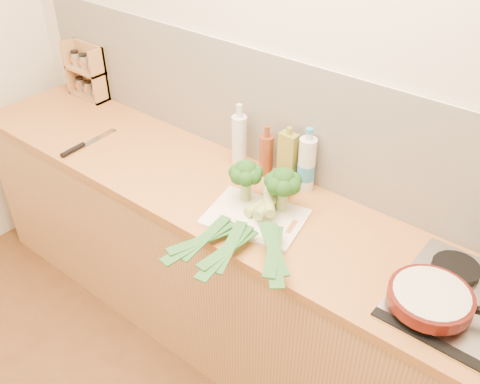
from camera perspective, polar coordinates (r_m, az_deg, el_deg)
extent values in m
plane|color=beige|center=(2.29, 5.20, 10.83)|extent=(3.50, 0.00, 3.50)
cube|color=silver|center=(2.34, 4.89, 7.85)|extent=(3.20, 0.02, 0.54)
cube|color=tan|center=(2.59, 0.35, -9.21)|extent=(3.20, 0.60, 0.86)
cube|color=#B46735|center=(2.30, 0.39, -1.18)|extent=(3.20, 0.62, 0.04)
cube|color=black|center=(1.81, 22.46, -15.89)|extent=(0.58, 0.04, 0.01)
cylinder|color=black|center=(1.89, 19.46, -11.61)|extent=(0.17, 0.17, 0.03)
cylinder|color=black|center=(2.07, 22.02, -7.58)|extent=(0.17, 0.17, 0.03)
cube|color=white|center=(2.18, 1.65, -2.68)|extent=(0.44, 0.36, 0.01)
cylinder|color=#8FA560|center=(2.24, 0.62, 0.18)|extent=(0.04, 0.04, 0.09)
sphere|color=#12340E|center=(2.18, 0.64, 2.32)|extent=(0.09, 0.09, 0.09)
sphere|color=#12340E|center=(2.17, 1.47, 1.63)|extent=(0.07, 0.07, 0.07)
sphere|color=#12340E|center=(2.20, 1.66, 2.12)|extent=(0.07, 0.07, 0.07)
sphere|color=#12340E|center=(2.22, 1.08, 2.51)|extent=(0.07, 0.07, 0.07)
sphere|color=#12340E|center=(2.22, 0.18, 2.52)|extent=(0.07, 0.07, 0.07)
sphere|color=#12340E|center=(2.20, -0.40, 2.13)|extent=(0.07, 0.07, 0.07)
sphere|color=#12340E|center=(2.17, -0.20, 1.63)|extent=(0.07, 0.07, 0.07)
sphere|color=#12340E|center=(2.16, 0.64, 1.41)|extent=(0.07, 0.07, 0.07)
cylinder|color=#8FA560|center=(2.19, 4.51, -0.85)|extent=(0.04, 0.04, 0.09)
sphere|color=#12340E|center=(2.13, 4.64, 1.41)|extent=(0.09, 0.09, 0.09)
sphere|color=#12340E|center=(2.12, 5.57, 0.65)|extent=(0.07, 0.07, 0.07)
sphere|color=#12340E|center=(2.15, 5.72, 1.20)|extent=(0.07, 0.07, 0.07)
sphere|color=#12340E|center=(2.17, 5.05, 1.64)|extent=(0.07, 0.07, 0.07)
sphere|color=#12340E|center=(2.17, 4.06, 1.64)|extent=(0.07, 0.07, 0.07)
sphere|color=#12340E|center=(2.14, 3.48, 1.21)|extent=(0.07, 0.07, 0.07)
sphere|color=#12340E|center=(2.11, 3.75, 0.65)|extent=(0.07, 0.07, 0.07)
sphere|color=#12340E|center=(2.10, 4.69, 0.40)|extent=(0.07, 0.07, 0.07)
cylinder|color=white|center=(2.28, 4.76, 0.15)|extent=(0.06, 0.14, 0.04)
cylinder|color=#95AD56|center=(2.20, 2.27, -1.36)|extent=(0.06, 0.17, 0.04)
cube|color=#1C4F20|center=(2.03, -3.94, -5.08)|extent=(0.13, 0.30, 0.02)
cube|color=#1C4F20|center=(2.02, -4.37, -5.29)|extent=(0.09, 0.34, 0.01)
cube|color=#1C4F20|center=(2.03, -3.73, -4.87)|extent=(0.07, 0.28, 0.02)
cylinder|color=white|center=(2.25, 4.28, 0.09)|extent=(0.06, 0.12, 0.04)
cylinder|color=#95AD56|center=(2.16, 2.79, -1.57)|extent=(0.06, 0.15, 0.04)
cube|color=#1C4F20|center=(1.96, -1.25, -6.06)|extent=(0.05, 0.30, 0.02)
cube|color=#1C4F20|center=(1.94, -1.56, -6.35)|extent=(0.10, 0.34, 0.01)
cube|color=#1C4F20|center=(1.96, -1.10, -5.80)|extent=(0.14, 0.28, 0.02)
cylinder|color=white|center=(2.23, 2.95, 0.40)|extent=(0.10, 0.10, 0.04)
cylinder|color=#95AD56|center=(2.14, 3.12, -1.31)|extent=(0.11, 0.13, 0.04)
cube|color=#1C4F20|center=(1.92, 3.59, -6.27)|extent=(0.19, 0.28, 0.02)
cube|color=#1C4F20|center=(1.91, 3.63, -6.62)|extent=(0.26, 0.29, 0.01)
cube|color=#1C4F20|center=(1.93, 3.57, -5.98)|extent=(0.25, 0.21, 0.02)
cube|color=silver|center=(2.82, -14.74, 5.64)|extent=(0.05, 0.21, 0.00)
cylinder|color=black|center=(2.73, -17.40, 4.32)|extent=(0.03, 0.14, 0.03)
cylinder|color=#4C120C|center=(1.87, 19.65, -10.57)|extent=(0.28, 0.28, 0.04)
cylinder|color=beige|center=(1.86, 19.79, -10.07)|extent=(0.25, 0.25, 0.00)
cube|color=#B77A4E|center=(3.24, -15.56, 12.51)|extent=(0.26, 0.02, 0.31)
cube|color=#B77A4E|center=(3.27, -15.72, 9.89)|extent=(0.26, 0.10, 0.02)
cube|color=#B77A4E|center=(3.21, -16.17, 12.42)|extent=(0.26, 0.10, 0.02)
cube|color=#B77A4E|center=(3.31, -17.46, 12.68)|extent=(0.01, 0.10, 0.31)
cube|color=#B77A4E|center=(3.12, -14.75, 11.79)|extent=(0.01, 0.10, 0.31)
cylinder|color=gray|center=(3.32, -16.68, 10.89)|extent=(0.04, 0.04, 0.07)
cylinder|color=gray|center=(3.26, -15.84, 10.58)|extent=(0.04, 0.04, 0.07)
cylinder|color=gray|center=(3.20, -14.98, 10.26)|extent=(0.04, 0.04, 0.07)
cylinder|color=gray|center=(3.26, -17.15, 13.42)|extent=(0.04, 0.04, 0.07)
cylinder|color=gray|center=(3.20, -16.31, 13.16)|extent=(0.04, 0.04, 0.07)
cylinder|color=gray|center=(3.14, -15.43, 12.88)|extent=(0.04, 0.04, 0.07)
cube|color=olive|center=(2.33, 5.10, 3.57)|extent=(0.08, 0.05, 0.25)
cylinder|color=olive|center=(2.26, 5.29, 6.53)|extent=(0.02, 0.02, 0.03)
cylinder|color=silver|center=(2.46, -0.08, 5.48)|extent=(0.07, 0.07, 0.25)
cylinder|color=silver|center=(2.38, -0.08, 8.67)|extent=(0.03, 0.03, 0.06)
cylinder|color=maroon|center=(2.40, 2.80, 3.93)|extent=(0.06, 0.06, 0.19)
cylinder|color=maroon|center=(2.34, 2.89, 6.47)|extent=(0.03, 0.03, 0.05)
cylinder|color=silver|center=(2.30, 7.12, 2.96)|extent=(0.08, 0.08, 0.24)
cylinder|color=silver|center=(2.23, 7.37, 5.94)|extent=(0.03, 0.03, 0.03)
cylinder|color=teal|center=(2.32, 7.05, 2.20)|extent=(0.08, 0.08, 0.07)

